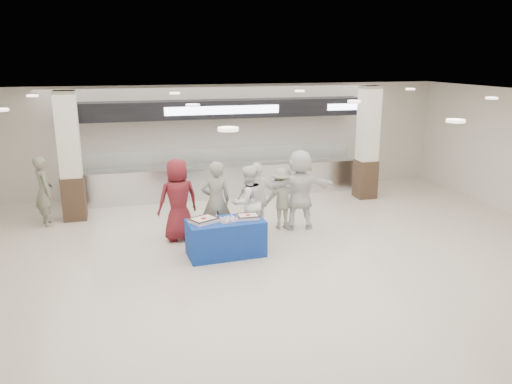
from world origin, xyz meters
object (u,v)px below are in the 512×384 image
object	(u,v)px
civilian_white	(300,189)
soldier_bg	(44,191)
display_table	(226,238)
sheet_cake_right	(248,216)
civilian_maroon	(178,200)
chef_short	(258,198)
chef_tall	(248,202)
soldier_b	(282,198)
cupcake_tray	(229,219)
soldier_a	(216,201)
sheet_cake_left	(204,220)

from	to	relation	value
civilian_white	soldier_bg	bearing A→B (deg)	-11.68
display_table	sheet_cake_right	xyz separation A→B (m)	(0.48, 0.03, 0.42)
civilian_maroon	civilian_white	bearing A→B (deg)	168.52
display_table	chef_short	bearing A→B (deg)	45.83
civilian_maroon	chef_tall	distance (m)	1.54
chef_tall	soldier_b	distance (m)	1.06
civilian_maroon	sheet_cake_right	bearing A→B (deg)	126.24
soldier_b	civilian_white	world-z (taller)	civilian_white
civilian_white	soldier_b	bearing A→B (deg)	-12.04
cupcake_tray	soldier_b	xyz separation A→B (m)	(1.57, 1.39, -0.05)
sheet_cake_right	soldier_b	distance (m)	1.75
cupcake_tray	soldier_bg	distance (m)	4.95
sheet_cake_right	civilian_white	distance (m)	1.96
civilian_white	soldier_bg	xyz separation A→B (m)	(-5.87, 1.78, -0.10)
sheet_cake_right	soldier_a	size ratio (longest dim) A/B	0.25
soldier_b	chef_tall	bearing A→B (deg)	30.64
sheet_cake_left	soldier_b	distance (m)	2.47
civilian_maroon	chef_tall	size ratio (longest dim) A/B	1.11
sheet_cake_right	display_table	bearing A→B (deg)	-176.93
soldier_a	chef_short	size ratio (longest dim) A/B	1.07
display_table	chef_short	size ratio (longest dim) A/B	0.93
soldier_b	soldier_bg	bearing A→B (deg)	-12.36
chef_short	soldier_b	distance (m)	0.68
sheet_cake_right	chef_short	size ratio (longest dim) A/B	0.27
display_table	soldier_a	world-z (taller)	soldier_a
sheet_cake_left	soldier_b	bearing A→B (deg)	32.73
display_table	soldier_b	world-z (taller)	soldier_b
display_table	sheet_cake_left	xyz separation A→B (m)	(-0.45, 0.01, 0.43)
civilian_maroon	chef_tall	bearing A→B (deg)	156.41
sheet_cake_left	soldier_a	xyz separation A→B (m)	(0.42, 0.96, 0.09)
cupcake_tray	soldier_b	size ratio (longest dim) A/B	0.31
sheet_cake_right	soldier_bg	distance (m)	5.24
soldier_a	civilian_white	world-z (taller)	civilian_white
soldier_b	soldier_a	bearing A→B (deg)	17.36
sheet_cake_right	soldier_b	world-z (taller)	soldier_b
chef_tall	civilian_white	xyz separation A→B (m)	(1.34, 0.34, 0.12)
sheet_cake_right	cupcake_tray	size ratio (longest dim) A/B	0.97
soldier_a	chef_tall	bearing A→B (deg)	172.65
display_table	soldier_b	distance (m)	2.14
cupcake_tray	soldier_a	world-z (taller)	soldier_a
sheet_cake_right	cupcake_tray	xyz separation A→B (m)	(-0.42, -0.07, -0.01)
soldier_bg	chef_tall	bearing A→B (deg)	-135.87
civilian_maroon	soldier_a	size ratio (longest dim) A/B	1.03
sheet_cake_left	civilian_maroon	size ratio (longest dim) A/B	0.34
sheet_cake_left	cupcake_tray	xyz separation A→B (m)	(0.51, -0.06, -0.02)
sheet_cake_left	soldier_b	size ratio (longest dim) A/B	0.42
soldier_a	display_table	bearing A→B (deg)	91.06
display_table	sheet_cake_left	world-z (taller)	sheet_cake_left
chef_short	cupcake_tray	bearing A→B (deg)	50.62
cupcake_tray	chef_tall	bearing A→B (deg)	56.09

